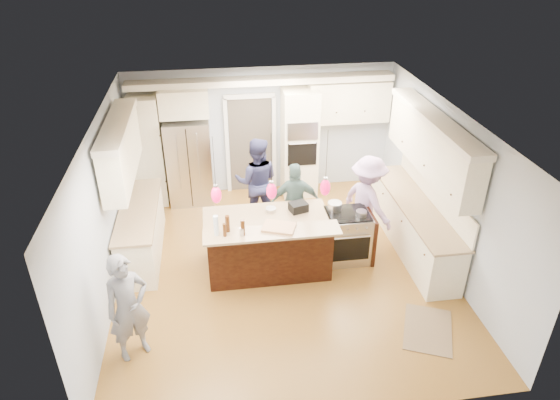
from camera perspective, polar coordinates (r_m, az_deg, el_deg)
The scene contains 23 objects.
ground_plane at distance 8.69m, azimuth 0.33°, elevation -7.75°, with size 6.00×6.00×0.00m, color olive.
room_shell at distance 7.72m, azimuth 0.37°, elevation 3.05°, with size 5.54×6.04×2.72m.
refrigerator at distance 10.44m, azimuth -10.31°, elevation 4.33°, with size 0.90×0.70×1.80m, color #B7B7BC.
oven_column at distance 10.51m, azimuth 2.25°, elevation 6.47°, with size 0.72×0.69×2.30m.
back_upper_cabinets at distance 10.25m, azimuth -6.15°, elevation 8.84°, with size 5.30×0.61×2.54m.
right_counter_run at distance 8.99m, azimuth 15.66°, elevation 0.42°, with size 0.64×3.10×2.51m.
left_cabinets at distance 8.83m, azimuth -16.34°, elevation -0.23°, with size 0.64×2.30×2.51m.
kitchen_island at distance 8.44m, azimuth -1.40°, elevation -4.97°, with size 2.10×1.46×1.12m.
island_range at distance 8.76m, azimuth 7.75°, elevation -4.06°, with size 0.82×0.71×0.92m.
pendant_lights at distance 7.25m, azimuth -0.98°, elevation 1.05°, with size 1.75×0.15×1.03m.
person_bar_end at distance 6.98m, azimuth -16.96°, elevation -11.68°, with size 0.59×0.39×1.61m, color slate.
person_far_left at distance 9.54m, azimuth -2.65°, elevation 2.12°, with size 0.85×0.66×1.75m, color navy.
person_far_right at distance 9.03m, azimuth 1.76°, elevation -0.32°, with size 0.90×0.38×1.54m, color #4A6864.
person_range_side at distance 9.00m, azimuth 9.93°, elevation -0.21°, with size 1.12×0.64×1.73m, color #B893C6.
floor_rug at distance 7.86m, azimuth 16.54°, elevation -13.99°, with size 0.67×0.99×0.01m, color olive.
water_bottle at distance 7.47m, azimuth -7.32°, elevation -2.92°, with size 0.08×0.08×0.33m, color silver.
beer_bottle_a at distance 7.46m, azimuth -6.35°, elevation -3.42°, with size 0.05×0.05×0.22m, color #40200B.
beer_bottle_b at distance 7.45m, azimuth -4.28°, elevation -3.16°, with size 0.07×0.07×0.26m, color #40200B.
beer_bottle_c at distance 7.55m, azimuth -6.02°, elevation -2.71°, with size 0.07×0.07×0.27m, color #40200B.
drink_can at distance 7.47m, azimuth -4.39°, elevation -3.64°, with size 0.07×0.07×0.13m, color #B7B7BC.
cutting_board at distance 7.64m, azimuth -0.13°, elevation -3.12°, with size 0.49×0.35×0.04m, color tan.
pot_large at distance 8.54m, azimuth 6.27°, elevation -0.69°, with size 0.24×0.24×0.14m, color #B7B7BC.
pot_small at distance 8.44m, azimuth 9.28°, elevation -1.51°, with size 0.18×0.18×0.09m, color #B7B7BC.
Camera 1 is at (-1.04, -6.84, 5.26)m, focal length 32.00 mm.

